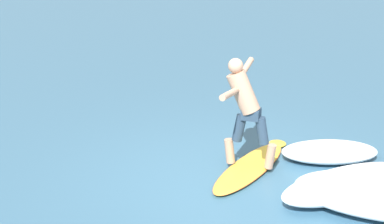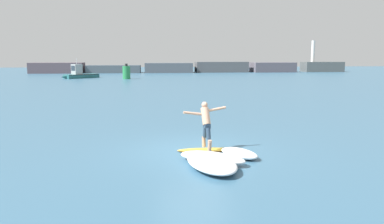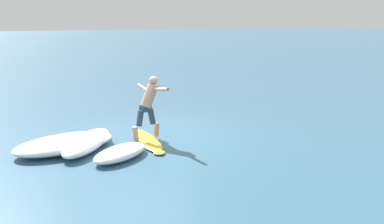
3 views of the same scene
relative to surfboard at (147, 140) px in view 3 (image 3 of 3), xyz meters
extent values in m
plane|color=#37617C|center=(-0.47, 0.12, -0.04)|extent=(200.00, 200.00, 0.00)
ellipsoid|color=yellow|center=(-0.04, 0.00, 0.00)|extent=(2.06, 0.57, 0.08)
ellipsoid|color=yellow|center=(1.00, -0.03, 0.00)|extent=(0.29, 0.29, 0.07)
ellipsoid|color=#DB5B2D|center=(-0.04, 0.00, 0.00)|extent=(2.07, 0.59, 0.04)
cone|color=black|center=(-0.88, 0.02, -0.10)|extent=(0.05, 0.05, 0.14)
cone|color=black|center=(-0.74, -0.12, -0.10)|extent=(0.05, 0.05, 0.14)
cone|color=black|center=(-0.73, 0.16, -0.10)|extent=(0.05, 0.05, 0.14)
cylinder|color=tan|center=(-0.09, 0.30, 0.23)|extent=(0.16, 0.19, 0.38)
cylinder|color=#273B50|center=(-0.07, 0.17, 0.61)|extent=(0.19, 0.24, 0.42)
cylinder|color=tan|center=(0.02, -0.30, 0.23)|extent=(0.16, 0.19, 0.38)
cylinder|color=#273B50|center=(-0.01, -0.16, 0.61)|extent=(0.19, 0.24, 0.42)
cube|color=#273B50|center=(-0.04, 0.00, 0.85)|extent=(0.24, 0.29, 0.16)
cylinder|color=tan|center=(-0.06, 0.12, 1.16)|extent=(0.36, 0.54, 0.66)
sphere|color=tan|center=(-0.08, 0.24, 1.54)|extent=(0.22, 0.22, 0.22)
cylinder|color=tan|center=(-0.52, 0.13, 1.27)|extent=(0.64, 0.20, 0.20)
cylinder|color=tan|center=(0.37, 0.29, 1.38)|extent=(0.64, 0.20, 0.19)
ellipsoid|color=white|center=(-0.22, -2.01, 0.13)|extent=(1.71, 2.58, 0.34)
ellipsoid|color=white|center=(-0.11, -1.49, 0.13)|extent=(2.22, 1.85, 0.34)
ellipsoid|color=white|center=(0.88, -0.92, 0.09)|extent=(1.40, 1.65, 0.27)
camera|label=1|loc=(-7.98, -3.39, 4.06)|focal=60.00mm
camera|label=2|loc=(-2.07, -12.47, 3.22)|focal=35.00mm
camera|label=3|loc=(8.86, -2.84, 3.06)|focal=35.00mm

